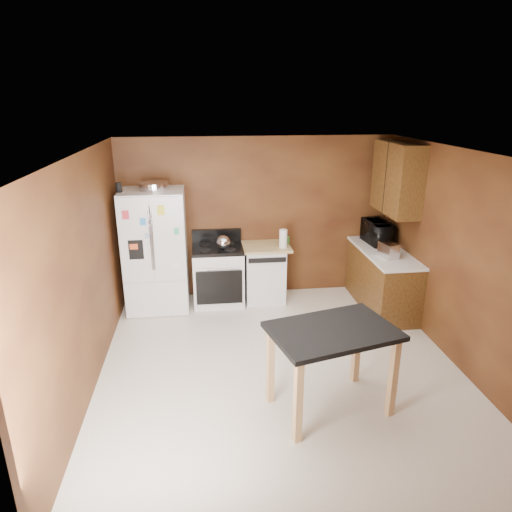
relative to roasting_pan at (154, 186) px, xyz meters
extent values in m
plane|color=silver|center=(1.52, -1.89, -1.85)|extent=(4.50, 4.50, 0.00)
plane|color=white|center=(1.52, -1.89, 0.65)|extent=(4.50, 4.50, 0.00)
plane|color=brown|center=(1.52, 0.36, -0.60)|extent=(4.20, 0.00, 4.20)
plane|color=brown|center=(1.52, -4.14, -0.60)|extent=(4.20, 0.00, 4.20)
plane|color=brown|center=(-0.58, -1.89, -0.60)|extent=(0.00, 4.50, 4.50)
plane|color=brown|center=(3.62, -1.89, -0.60)|extent=(0.00, 4.50, 4.50)
cylinder|color=silver|center=(0.00, 0.00, 0.00)|extent=(0.43, 0.43, 0.11)
cylinder|color=black|center=(-0.46, -0.11, 0.01)|extent=(0.09, 0.09, 0.13)
sphere|color=silver|center=(0.96, -0.08, -0.85)|extent=(0.21, 0.21, 0.21)
cylinder|color=white|center=(1.86, -0.07, -0.82)|extent=(0.12, 0.12, 0.28)
cylinder|color=green|center=(1.95, 0.13, -0.91)|extent=(0.11, 0.11, 0.10)
cube|color=silver|center=(3.25, -0.72, -0.85)|extent=(0.24, 0.32, 0.21)
imported|color=black|center=(3.34, -0.05, -0.80)|extent=(0.43, 0.60, 0.32)
cube|color=white|center=(-0.03, -0.02, -0.95)|extent=(0.90, 0.75, 1.80)
cube|color=white|center=(-0.26, -0.41, -0.67)|extent=(0.43, 0.02, 1.20)
cube|color=white|center=(0.19, -0.41, -0.67)|extent=(0.43, 0.02, 1.20)
cube|color=white|center=(-0.03, -0.41, -1.57)|extent=(0.88, 0.02, 0.54)
cube|color=black|center=(-0.26, -0.41, -0.80)|extent=(0.20, 0.01, 0.28)
cylinder|color=silver|center=(-0.05, -0.43, -0.65)|extent=(0.02, 0.02, 0.90)
cylinder|color=silver|center=(-0.02, -0.43, -0.65)|extent=(0.02, 0.02, 0.90)
cube|color=#D63241|center=(-0.35, -0.43, -0.30)|extent=(0.09, 0.00, 0.12)
cube|color=#3694E9|center=(-0.13, -0.43, -0.40)|extent=(0.08, 0.00, 0.10)
cube|color=#FFEF35|center=(0.12, -0.43, -0.25)|extent=(0.10, 0.00, 0.13)
cube|color=#42BA89|center=(0.31, -0.43, -0.55)|extent=(0.07, 0.00, 0.09)
cube|color=#E55726|center=(-0.28, -0.43, -0.75)|extent=(0.11, 0.00, 0.08)
cube|color=white|center=(0.27, -0.43, -1.05)|extent=(0.09, 0.00, 0.10)
cube|color=#8AADCF|center=(-0.08, -0.43, -0.60)|extent=(0.07, 0.00, 0.07)
cube|color=white|center=(0.88, 0.03, -1.43)|extent=(0.76, 0.65, 0.85)
cube|color=black|center=(0.88, 0.03, -0.98)|extent=(0.76, 0.65, 0.05)
cube|color=black|center=(0.88, 0.32, -0.85)|extent=(0.76, 0.06, 0.20)
cube|color=black|center=(0.88, -0.31, -1.47)|extent=(0.68, 0.02, 0.52)
cylinder|color=silver|center=(0.88, -0.31, -1.18)|extent=(0.62, 0.02, 0.02)
cylinder|color=black|center=(0.70, 0.19, -0.95)|extent=(0.17, 0.17, 0.02)
cylinder|color=black|center=(1.06, 0.19, -0.95)|extent=(0.17, 0.17, 0.02)
cylinder|color=black|center=(0.70, -0.13, -0.95)|extent=(0.17, 0.17, 0.02)
cylinder|color=black|center=(1.06, -0.13, -0.95)|extent=(0.17, 0.17, 0.02)
cube|color=white|center=(1.60, 0.06, -1.43)|extent=(0.60, 0.60, 0.85)
cube|color=black|center=(1.60, -0.26, -1.09)|extent=(0.56, 0.02, 0.07)
cube|color=tan|center=(1.60, 0.06, -0.98)|extent=(0.78, 0.62, 0.04)
cube|color=brown|center=(3.32, -0.44, -1.42)|extent=(0.60, 1.55, 0.86)
cube|color=white|center=(3.32, -0.44, -0.97)|extent=(0.63, 1.58, 0.04)
cube|color=brown|center=(3.44, -0.34, 0.10)|extent=(0.35, 1.05, 1.00)
cube|color=black|center=(3.26, -0.34, 0.10)|extent=(0.01, 0.01, 1.00)
cube|color=black|center=(1.89, -2.70, -0.97)|extent=(1.36, 1.08, 0.05)
cube|color=tan|center=(1.30, -2.52, -1.42)|extent=(0.09, 0.09, 0.86)
cube|color=tan|center=(2.31, -2.26, -1.42)|extent=(0.09, 0.09, 0.86)
cube|color=tan|center=(1.46, -3.14, -1.42)|extent=(0.09, 0.09, 0.86)
cube|color=tan|center=(2.47, -2.88, -1.42)|extent=(0.09, 0.09, 0.86)
camera|label=1|loc=(0.67, -6.53, 1.18)|focal=32.00mm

